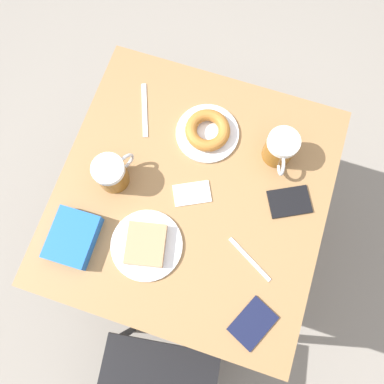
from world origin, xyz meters
TOP-DOWN VIEW (x-y plane):
  - ground_plane at (0.00, 0.00)m, footprint 8.00×8.00m
  - table at (0.00, 0.00)m, footprint 0.83×0.85m
  - plate_with_cake at (0.08, 0.19)m, footprint 0.21×0.21m
  - plate_with_donut at (0.01, -0.21)m, footprint 0.20×0.20m
  - beer_mug_left at (-0.22, -0.20)m, footprint 0.10×0.13m
  - beer_mug_center at (0.24, 0.03)m, footprint 0.10×0.13m
  - napkin_folded at (0.00, 0.00)m, footprint 0.13×0.11m
  - fork at (-0.22, 0.14)m, footprint 0.15×0.09m
  - knife at (0.24, -0.22)m, footprint 0.09×0.18m
  - passport_near_edge at (-0.29, -0.07)m, footprint 0.15×0.14m
  - passport_far_edge at (-0.28, 0.31)m, footprint 0.13×0.15m
  - blue_pouch at (0.29, 0.24)m, footprint 0.13×0.16m

SIDE VIEW (x-z plane):
  - ground_plane at x=0.00m, z-range 0.00..0.00m
  - table at x=0.00m, z-range 0.29..1.00m
  - knife at x=0.24m, z-range 0.71..0.72m
  - fork at x=-0.22m, z-range 0.71..0.72m
  - napkin_folded at x=0.00m, z-range 0.71..0.72m
  - passport_near_edge at x=-0.29m, z-range 0.71..0.72m
  - passport_far_edge at x=-0.28m, z-range 0.71..0.72m
  - plate_with_cake at x=0.08m, z-range 0.71..0.75m
  - plate_with_donut at x=0.01m, z-range 0.71..0.76m
  - blue_pouch at x=0.29m, z-range 0.71..0.76m
  - beer_mug_left at x=-0.22m, z-range 0.71..0.82m
  - beer_mug_center at x=0.24m, z-range 0.71..0.82m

